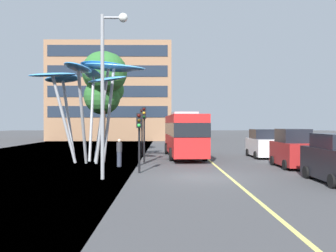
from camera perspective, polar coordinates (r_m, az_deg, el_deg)
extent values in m
cube|color=#424244|center=(18.32, 5.38, -8.19)|extent=(120.00, 240.00, 0.10)
cube|color=#E0D666|center=(18.51, 9.66, -7.97)|extent=(0.16, 144.00, 0.01)
cube|color=red|center=(28.68, 2.54, -1.29)|extent=(2.95, 10.11, 2.97)
cube|color=black|center=(28.67, 2.54, -0.46)|extent=(2.98, 10.21, 0.95)
cube|color=yellow|center=(33.58, 1.64, 0.98)|extent=(1.33, 0.17, 0.36)
cube|color=#B2B2B7|center=(28.68, 2.55, 1.92)|extent=(2.00, 3.59, 0.24)
cylinder|color=black|center=(31.97, 4.10, -3.55)|extent=(0.33, 0.97, 0.96)
cylinder|color=black|center=(31.73, -0.23, -3.58)|extent=(0.33, 0.97, 0.96)
cylinder|color=black|center=(26.20, 5.83, -4.43)|extent=(0.33, 0.97, 0.96)
cylinder|color=black|center=(25.92, 0.54, -4.48)|extent=(0.33, 0.97, 0.96)
cylinder|color=#9EA0A5|center=(25.04, -9.29, 1.76)|extent=(0.95, 0.24, 6.58)
ellipsoid|color=#4CA3E5|center=(25.26, -8.46, 9.22)|extent=(4.40, 1.49, 0.74)
cylinder|color=#9EA0A5|center=(25.92, -10.35, 1.91)|extent=(1.12, 1.00, 6.77)
ellipsoid|color=#2D7FD1|center=(26.51, -9.32, 9.19)|extent=(4.39, 4.09, 0.72)
cylinder|color=#9EA0A5|center=(26.87, -11.92, 1.39)|extent=(0.24, 1.89, 6.36)
ellipsoid|color=#4CA3E5|center=(27.94, -11.62, 7.84)|extent=(1.34, 3.85, 0.86)
cylinder|color=#9EA0A5|center=(26.46, -15.35, 0.91)|extent=(1.24, 0.77, 5.89)
ellipsoid|color=#4CA3E5|center=(27.02, -16.23, 7.12)|extent=(3.47, 2.85, 0.68)
cylinder|color=#9EA0A5|center=(25.30, -16.04, 1.02)|extent=(1.66, 0.65, 5.98)
ellipsoid|color=#4299E0|center=(25.51, -17.72, 7.69)|extent=(3.34, 2.29, 0.63)
cylinder|color=#9EA0A5|center=(23.77, -13.30, 1.21)|extent=(0.22, 2.52, 6.12)
ellipsoid|color=#388EDB|center=(22.87, -13.94, 8.84)|extent=(1.62, 3.11, 0.67)
cylinder|color=#9EA0A5|center=(24.22, -10.46, 0.58)|extent=(1.07, 0.97, 5.57)
ellipsoid|color=#4CA3E5|center=(23.98, -9.68, 7.21)|extent=(3.56, 3.36, 0.59)
cylinder|color=black|center=(19.67, -4.53, -2.70)|extent=(0.12, 0.12, 3.25)
cube|color=black|center=(19.50, -4.57, 0.87)|extent=(0.28, 0.24, 0.80)
sphere|color=#390706|center=(19.37, -4.59, 1.64)|extent=(0.18, 0.18, 0.18)
sphere|color=#3A2707|center=(19.37, -4.59, 0.87)|extent=(0.18, 0.18, 0.18)
sphere|color=green|center=(19.37, -4.59, 0.10)|extent=(0.18, 0.18, 0.18)
cylinder|color=black|center=(24.85, -3.77, -1.41)|extent=(0.12, 0.12, 3.80)
cube|color=black|center=(24.71, -3.79, 2.05)|extent=(0.28, 0.24, 0.80)
sphere|color=#390706|center=(24.59, -3.81, 2.66)|extent=(0.18, 0.18, 0.18)
sphere|color=orange|center=(24.58, -3.81, 2.06)|extent=(0.18, 0.18, 0.18)
sphere|color=black|center=(24.58, -3.80, 1.45)|extent=(0.18, 0.18, 0.18)
cylinder|color=black|center=(29.85, -4.12, -1.03)|extent=(0.12, 0.12, 3.87)
cube|color=black|center=(29.71, -4.13, 1.93)|extent=(0.28, 0.24, 0.80)
sphere|color=#390706|center=(29.59, -4.15, 2.44)|extent=(0.18, 0.18, 0.18)
sphere|color=#3A2707|center=(29.58, -4.15, 1.93)|extent=(0.18, 0.18, 0.18)
sphere|color=green|center=(29.58, -4.15, 1.43)|extent=(0.18, 0.18, 0.18)
cylinder|color=black|center=(19.08, 20.94, -6.82)|extent=(0.20, 0.60, 0.60)
cylinder|color=black|center=(16.59, 24.43, -7.92)|extent=(0.20, 0.60, 0.60)
cube|color=maroon|center=(23.37, 19.01, -4.11)|extent=(1.72, 3.91, 1.36)
cube|color=black|center=(23.31, 19.02, -1.44)|extent=(1.58, 2.15, 0.82)
cylinder|color=black|center=(24.85, 19.95, -5.13)|extent=(0.20, 0.60, 0.60)
cylinder|color=black|center=(24.30, 16.13, -5.25)|extent=(0.20, 0.60, 0.60)
cylinder|color=black|center=(22.60, 22.11, -5.69)|extent=(0.20, 0.60, 0.60)
cylinder|color=black|center=(22.00, 17.95, -5.85)|extent=(0.20, 0.60, 0.60)
cube|color=silver|center=(29.55, 14.63, -3.21)|extent=(1.74, 4.23, 1.30)
cube|color=black|center=(29.50, 14.63, -1.22)|extent=(1.60, 2.33, 0.75)
cylinder|color=black|center=(31.08, 15.54, -4.01)|extent=(0.20, 0.60, 0.60)
cylinder|color=black|center=(30.65, 12.41, -4.07)|extent=(0.20, 0.60, 0.60)
cylinder|color=black|center=(28.57, 17.00, -4.40)|extent=(0.20, 0.60, 0.60)
cylinder|color=black|center=(28.10, 13.62, -4.48)|extent=(0.20, 0.60, 0.60)
cylinder|color=gray|center=(17.75, -10.27, 4.51)|extent=(0.18, 0.18, 7.92)
cylinder|color=gray|center=(18.34, -8.67, 16.49)|extent=(1.00, 0.12, 0.12)
sphere|color=silver|center=(18.28, -7.05, 16.55)|extent=(0.44, 0.44, 0.44)
cylinder|color=brown|center=(32.31, -10.11, -0.82)|extent=(0.34, 0.34, 3.99)
sphere|color=#2D6B2D|center=(33.18, -10.29, 4.61)|extent=(3.27, 3.27, 3.27)
sphere|color=#2D6B2D|center=(33.47, -9.05, 5.60)|extent=(2.49, 2.49, 2.49)
sphere|color=#2D6B2D|center=(32.17, -10.43, 8.57)|extent=(3.27, 3.27, 3.27)
sphere|color=#2D6B2D|center=(32.08, -9.56, 8.31)|extent=(3.47, 3.47, 3.47)
sphere|color=#2D6B2D|center=(32.70, -10.07, 8.26)|extent=(3.74, 3.74, 3.74)
cylinder|color=#2D3342|center=(22.82, -7.67, -5.20)|extent=(0.29, 0.29, 0.92)
cylinder|color=#333338|center=(22.75, -7.67, -3.31)|extent=(0.34, 0.34, 0.59)
sphere|color=beige|center=(22.73, -7.67, -2.30)|extent=(0.22, 0.22, 0.22)
cube|color=#936B4C|center=(61.98, -8.57, 5.04)|extent=(19.33, 12.55, 15.37)
cube|color=#1E2838|center=(55.58, -9.47, 2.23)|extent=(18.17, 0.08, 1.72)
cube|color=#1E2838|center=(55.77, -9.48, 5.39)|extent=(18.17, 0.08, 1.72)
cube|color=#1E2838|center=(56.12, -9.48, 8.52)|extent=(18.17, 0.08, 1.72)
cube|color=#1E2838|center=(56.63, -9.48, 11.60)|extent=(18.17, 0.08, 1.72)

